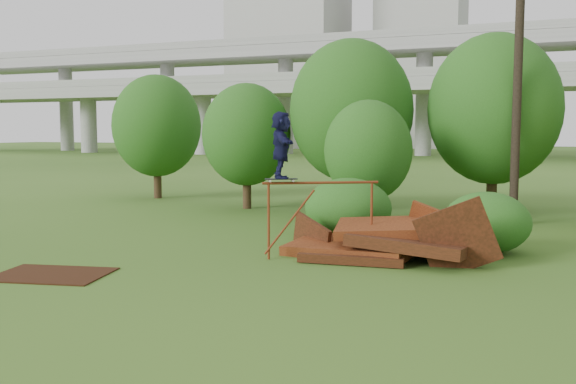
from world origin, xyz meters
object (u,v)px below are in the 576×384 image
at_px(scrap_pile, 382,242).
at_px(utility_pole, 518,63).
at_px(flat_plate, 52,274).
at_px(skater, 281,145).

height_order(scrap_pile, utility_pole, utility_pole).
relative_size(flat_plate, utility_pole, 0.23).
height_order(scrap_pile, flat_plate, scrap_pile).
bearing_deg(utility_pole, skater, -121.44).
xyz_separation_m(flat_plate, utility_pole, (8.78, 11.46, 5.20)).
xyz_separation_m(scrap_pile, skater, (-2.21, -1.04, 2.35)).
xyz_separation_m(scrap_pile, flat_plate, (-6.09, -4.49, -0.38)).
bearing_deg(utility_pole, scrap_pile, -111.09).
height_order(skater, flat_plate, skater).
height_order(skater, utility_pole, utility_pole).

